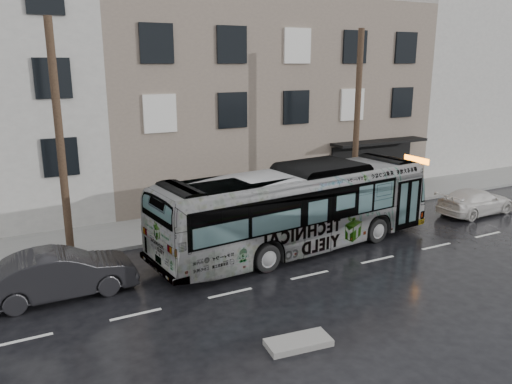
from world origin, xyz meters
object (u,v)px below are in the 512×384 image
at_px(utility_pole_rear, 60,142).
at_px(dark_sedan, 61,274).
at_px(sign_post, 370,184).
at_px(white_sedan, 476,201).
at_px(bus, 298,208).
at_px(utility_pole_front, 357,122).

xyz_separation_m(utility_pole_rear, dark_sedan, (-0.74, -3.40, -3.86)).
relative_size(sign_post, white_sedan, 0.53).
distance_m(white_sedan, dark_sedan, 20.03).
bearing_deg(white_sedan, bus, 87.72).
xyz_separation_m(utility_pole_front, bus, (-5.47, -3.26, -2.90)).
bearing_deg(dark_sedan, utility_pole_front, -77.82).
xyz_separation_m(bus, dark_sedan, (-9.26, -0.14, -0.95)).
bearing_deg(utility_pole_rear, dark_sedan, -102.23).
height_order(utility_pole_rear, dark_sedan, utility_pole_rear).
bearing_deg(bus, utility_pole_front, -65.11).
relative_size(utility_pole_rear, white_sedan, 2.00).
bearing_deg(utility_pole_front, bus, -149.25).
height_order(utility_pole_front, utility_pole_rear, same).
relative_size(utility_pole_front, utility_pole_rear, 1.00).
height_order(sign_post, bus, bus).
xyz_separation_m(white_sedan, dark_sedan, (-20.03, -0.12, 0.14)).
relative_size(bus, white_sedan, 2.78).
relative_size(utility_pole_front, dark_sedan, 1.87).
bearing_deg(utility_pole_front, sign_post, 0.00).
xyz_separation_m(sign_post, bus, (-6.57, -3.26, 0.40)).
height_order(utility_pole_front, white_sedan, utility_pole_front).
bearing_deg(white_sedan, dark_sedan, 88.19).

